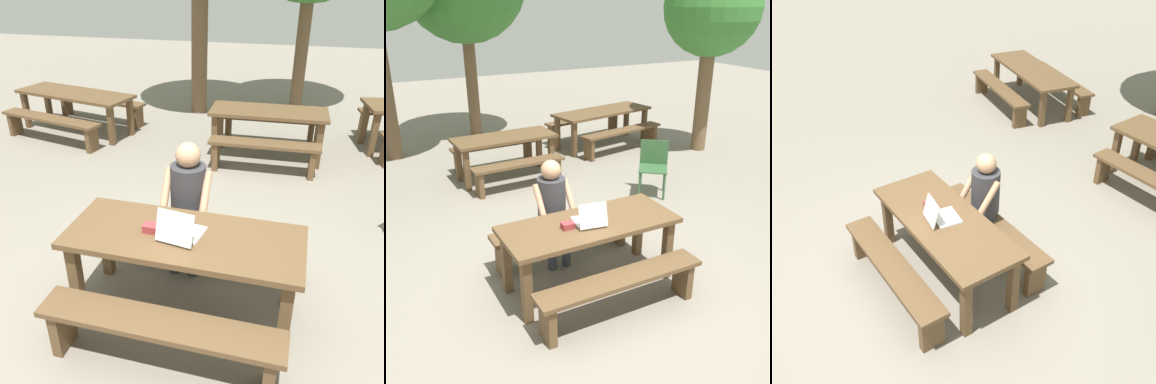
# 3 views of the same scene
# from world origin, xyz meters

# --- Properties ---
(ground_plane) EXTENTS (30.00, 30.00, 0.00)m
(ground_plane) POSITION_xyz_m (0.00, 0.00, 0.00)
(ground_plane) COLOR gray
(picnic_table_front) EXTENTS (1.87, 0.76, 0.75)m
(picnic_table_front) POSITION_xyz_m (0.00, 0.00, 0.64)
(picnic_table_front) COLOR brown
(picnic_table_front) RESTS_ON ground
(bench_near) EXTENTS (1.75, 0.30, 0.45)m
(bench_near) POSITION_xyz_m (0.00, -0.63, 0.34)
(bench_near) COLOR brown
(bench_near) RESTS_ON ground
(bench_far) EXTENTS (1.75, 0.30, 0.45)m
(bench_far) POSITION_xyz_m (0.00, 0.63, 0.34)
(bench_far) COLOR brown
(bench_far) RESTS_ON ground
(laptop) EXTENTS (0.34, 0.37, 0.26)m
(laptop) POSITION_xyz_m (-0.02, -0.04, 0.82)
(laptop) COLOR white
(laptop) RESTS_ON picnic_table_front
(small_pouch) EXTENTS (0.13, 0.09, 0.06)m
(small_pouch) POSITION_xyz_m (-0.26, -0.02, 0.79)
(small_pouch) COLOR #993338
(small_pouch) RESTS_ON picnic_table_front
(person_seated) EXTENTS (0.43, 0.42, 1.27)m
(person_seated) POSITION_xyz_m (-0.14, 0.60, 0.75)
(person_seated) COLOR #333847
(person_seated) RESTS_ON ground
(bench_mid_south) EXTENTS (1.56, 0.35, 0.46)m
(bench_mid_south) POSITION_xyz_m (0.32, 2.92, 0.34)
(bench_mid_south) COLOR brown
(bench_mid_south) RESTS_ON ground
(picnic_table_rear) EXTENTS (2.23, 1.18, 0.70)m
(picnic_table_rear) POSITION_xyz_m (-3.10, 3.84, 0.60)
(picnic_table_rear) COLOR brown
(picnic_table_rear) RESTS_ON ground
(bench_rear_south) EXTENTS (1.93, 0.71, 0.44)m
(bench_rear_south) POSITION_xyz_m (-3.24, 3.20, 0.34)
(bench_rear_south) COLOR brown
(bench_rear_south) RESTS_ON ground
(bench_rear_north) EXTENTS (1.93, 0.71, 0.44)m
(bench_rear_north) POSITION_xyz_m (-2.96, 4.48, 0.34)
(bench_rear_north) COLOR brown
(bench_rear_north) RESTS_ON ground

